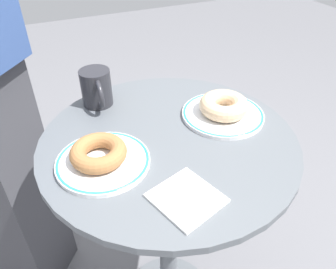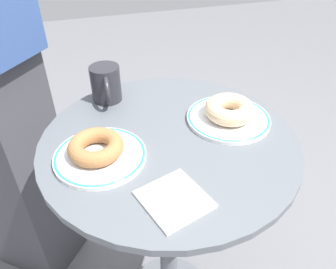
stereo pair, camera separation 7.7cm
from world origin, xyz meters
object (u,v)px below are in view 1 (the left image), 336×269
at_px(donut_cinnamon, 98,152).
at_px(paper_napkin, 186,198).
at_px(plate_left, 103,161).
at_px(cafe_table, 168,207).
at_px(coffee_mug, 97,88).
at_px(plate_right, 223,114).
at_px(donut_glazed, 224,105).

distance_m(donut_cinnamon, paper_napkin, 0.21).
bearing_deg(donut_cinnamon, plate_left, -38.59).
relative_size(cafe_table, coffee_mug, 6.19).
distance_m(plate_left, donut_cinnamon, 0.02).
bearing_deg(plate_left, coffee_mug, 77.86).
bearing_deg(paper_napkin, cafe_table, 76.02).
height_order(plate_right, coffee_mug, coffee_mug).
bearing_deg(plate_left, donut_glazed, 9.24).
relative_size(plate_right, coffee_mug, 1.69).
height_order(donut_glazed, coffee_mug, coffee_mug).
xyz_separation_m(cafe_table, plate_left, (-0.17, -0.03, 0.26)).
height_order(plate_right, donut_glazed, donut_glazed).
bearing_deg(plate_left, cafe_table, 9.32).
height_order(plate_right, paper_napkin, plate_right).
bearing_deg(donut_glazed, plate_left, -170.76).
bearing_deg(donut_glazed, paper_napkin, -134.43).
xyz_separation_m(donut_cinnamon, donut_glazed, (0.34, 0.05, 0.00)).
bearing_deg(coffee_mug, donut_cinnamon, -103.78).
xyz_separation_m(donut_glazed, paper_napkin, (-0.21, -0.22, -0.03)).
bearing_deg(donut_glazed, coffee_mug, 146.04).
xyz_separation_m(plate_left, donut_glazed, (0.33, 0.05, 0.03)).
bearing_deg(donut_glazed, plate_right, -90.00).
bearing_deg(cafe_table, plate_left, -170.68).
xyz_separation_m(cafe_table, donut_glazed, (0.17, 0.03, 0.28)).
height_order(plate_left, donut_cinnamon, donut_cinnamon).
distance_m(donut_cinnamon, coffee_mug, 0.25).
bearing_deg(paper_napkin, coffee_mug, 99.27).
height_order(donut_cinnamon, donut_glazed, donut_glazed).
relative_size(donut_glazed, coffee_mug, 1.01).
xyz_separation_m(plate_left, coffee_mug, (0.05, 0.24, 0.04)).
bearing_deg(cafe_table, plate_right, 9.16).
bearing_deg(donut_cinnamon, coffee_mug, 76.22).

